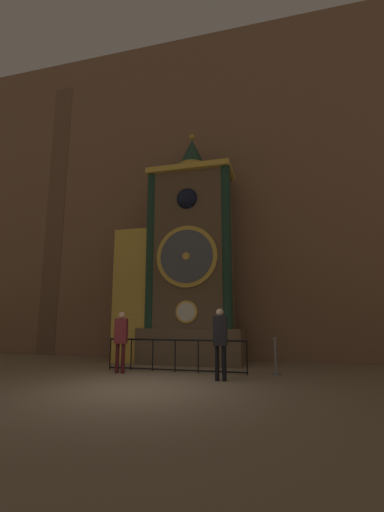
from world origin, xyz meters
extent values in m
plane|color=#847056|center=(0.00, 0.00, 0.00)|extent=(28.00, 28.00, 0.00)
cube|color=#846047|center=(0.00, 5.74, 6.95)|extent=(24.00, 0.30, 13.90)
cube|color=brown|center=(-6.60, 5.64, 6.25)|extent=(0.90, 0.12, 12.51)
cube|color=brown|center=(0.09, 4.52, 0.59)|extent=(3.55, 1.61, 1.18)
cube|color=brown|center=(0.09, 4.52, 4.05)|extent=(2.84, 1.40, 5.76)
cube|color=gold|center=(0.09, 4.41, 6.83)|extent=(3.07, 1.54, 0.20)
cylinder|color=gold|center=(0.09, 3.79, 1.73)|extent=(0.74, 0.05, 0.74)
cylinder|color=silver|center=(0.09, 3.76, 1.73)|extent=(0.61, 0.03, 0.61)
cylinder|color=gold|center=(0.09, 3.79, 3.59)|extent=(2.14, 0.07, 2.14)
cylinder|color=#4C515B|center=(0.09, 3.74, 3.59)|extent=(1.84, 0.04, 1.84)
cylinder|color=gold|center=(0.09, 3.72, 3.59)|extent=(0.26, 0.03, 0.26)
cube|color=#3A2D21|center=(0.09, 4.31, 5.67)|extent=(0.95, 0.42, 0.95)
sphere|color=black|center=(0.09, 3.88, 5.67)|extent=(0.76, 0.76, 0.76)
cylinder|color=#193828|center=(-1.27, 3.92, 4.05)|extent=(0.34, 0.34, 5.76)
cylinder|color=#193828|center=(1.44, 3.92, 4.05)|extent=(0.34, 0.34, 5.76)
cylinder|color=gold|center=(0.09, 4.52, 7.08)|extent=(1.02, 1.02, 0.30)
cone|color=#1C3D2C|center=(0.09, 4.52, 7.76)|extent=(0.97, 0.97, 1.06)
sphere|color=gold|center=(0.09, 4.52, 8.41)|extent=(0.20, 0.20, 0.20)
cube|color=brown|center=(-2.04, 4.57, 2.37)|extent=(1.30, 1.19, 4.74)
cube|color=gold|center=(-2.04, 3.96, 2.37)|extent=(1.36, 0.06, 4.74)
cylinder|color=black|center=(-1.96, 2.53, 0.46)|extent=(0.04, 0.04, 0.91)
cylinder|color=black|center=(-1.28, 2.53, 0.46)|extent=(0.04, 0.04, 0.91)
cylinder|color=black|center=(-0.59, 2.53, 0.46)|extent=(0.04, 0.04, 0.91)
cylinder|color=black|center=(0.10, 2.53, 0.46)|extent=(0.04, 0.04, 0.91)
cylinder|color=black|center=(0.79, 2.53, 0.46)|extent=(0.04, 0.04, 0.91)
cylinder|color=black|center=(1.48, 2.53, 0.46)|extent=(0.04, 0.04, 0.91)
cylinder|color=black|center=(2.16, 2.53, 0.46)|extent=(0.04, 0.04, 0.91)
cylinder|color=black|center=(0.10, 2.53, 0.89)|extent=(4.13, 0.05, 0.05)
cylinder|color=black|center=(0.10, 2.53, 0.06)|extent=(4.13, 0.04, 0.04)
cylinder|color=#461518|center=(-1.42, 1.91, 0.41)|extent=(0.11, 0.11, 0.81)
cylinder|color=#461518|center=(-1.24, 1.91, 0.41)|extent=(0.11, 0.11, 0.81)
cube|color=maroon|center=(-1.33, 1.91, 1.16)|extent=(0.37, 0.27, 0.70)
sphere|color=tan|center=(-1.33, 1.91, 1.60)|extent=(0.20, 0.20, 0.20)
cylinder|color=black|center=(1.53, 1.46, 0.42)|extent=(0.11, 0.11, 0.84)
cylinder|color=black|center=(1.71, 1.46, 0.42)|extent=(0.11, 0.11, 0.84)
cube|color=black|center=(1.62, 1.46, 1.21)|extent=(0.35, 0.24, 0.74)
sphere|color=beige|center=(1.62, 1.46, 1.67)|extent=(0.19, 0.19, 0.19)
cylinder|color=gray|center=(2.92, 2.72, 0.02)|extent=(0.28, 0.28, 0.04)
cylinder|color=gray|center=(2.92, 2.72, 0.46)|extent=(0.06, 0.06, 0.92)
sphere|color=gray|center=(2.92, 2.72, 0.96)|extent=(0.09, 0.09, 0.09)
camera|label=1|loc=(3.16, -7.24, 1.52)|focal=24.00mm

